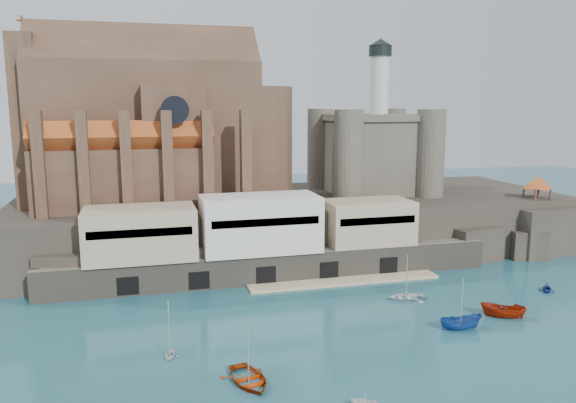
# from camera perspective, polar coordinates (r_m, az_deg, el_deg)

# --- Properties ---
(ground) EXTENTS (300.00, 300.00, 0.00)m
(ground) POSITION_cam_1_polar(r_m,az_deg,el_deg) (71.10, 9.42, -12.54)
(ground) COLOR #1B4D59
(ground) RESTS_ON ground
(promontory) EXTENTS (100.00, 36.00, 10.00)m
(promontory) POSITION_cam_1_polar(r_m,az_deg,el_deg) (105.15, 0.59, -2.21)
(promontory) COLOR black
(promontory) RESTS_ON ground
(quay) EXTENTS (70.00, 12.00, 13.05)m
(quay) POSITION_cam_1_polar(r_m,az_deg,el_deg) (87.15, -2.90, -4.00)
(quay) COLOR #645D50
(quay) RESTS_ON ground
(church) EXTENTS (47.00, 25.93, 30.51)m
(church) POSITION_cam_1_polar(r_m,az_deg,el_deg) (101.75, -12.98, 6.92)
(church) COLOR #472F21
(church) RESTS_ON promontory
(castle_keep) EXTENTS (21.20, 21.20, 29.30)m
(castle_keep) POSITION_cam_1_polar(r_m,az_deg,el_deg) (110.19, 8.58, 5.28)
(castle_keep) COLOR #494339
(castle_keep) RESTS_ON promontory
(rock_outcrop) EXTENTS (14.50, 10.50, 8.70)m
(rock_outcrop) POSITION_cam_1_polar(r_m,az_deg,el_deg) (112.65, 23.76, -2.72)
(rock_outcrop) COLOR black
(rock_outcrop) RESTS_ON ground
(pavilion) EXTENTS (6.40, 6.40, 5.40)m
(pavilion) POSITION_cam_1_polar(r_m,az_deg,el_deg) (111.33, 24.02, 1.68)
(pavilion) COLOR #472F21
(pavilion) RESTS_ON rock_outcrop
(boat_0) EXTENTS (4.88, 2.26, 6.59)m
(boat_0) POSITION_cam_1_polar(r_m,az_deg,el_deg) (57.93, -4.02, -17.87)
(boat_0) COLOR #962A04
(boat_0) RESTS_ON ground
(boat_2) EXTENTS (2.26, 2.21, 5.37)m
(boat_2) POSITION_cam_1_polar(r_m,az_deg,el_deg) (72.90, 17.11, -12.27)
(boat_2) COLOR navy
(boat_2) RESTS_ON ground
(boat_4) EXTENTS (2.55, 1.94, 2.62)m
(boat_4) POSITION_cam_1_polar(r_m,az_deg,el_deg) (64.25, -11.89, -15.15)
(boat_4) COLOR silver
(boat_4) RESTS_ON ground
(boat_5) EXTENTS (2.90, 2.87, 5.60)m
(boat_5) POSITION_cam_1_polar(r_m,az_deg,el_deg) (78.28, 20.97, -10.94)
(boat_5) COLOR #8E1B04
(boat_5) RESTS_ON ground
(boat_6) EXTENTS (1.53, 4.04, 5.52)m
(boat_6) POSITION_cam_1_polar(r_m,az_deg,el_deg) (81.50, 11.90, -9.65)
(boat_6) COLOR silver
(boat_6) RESTS_ON ground
(boat_7) EXTENTS (3.00, 2.85, 2.99)m
(boat_7) POSITION_cam_1_polar(r_m,az_deg,el_deg) (91.04, 24.77, -8.28)
(boat_7) COLOR navy
(boat_7) RESTS_ON ground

